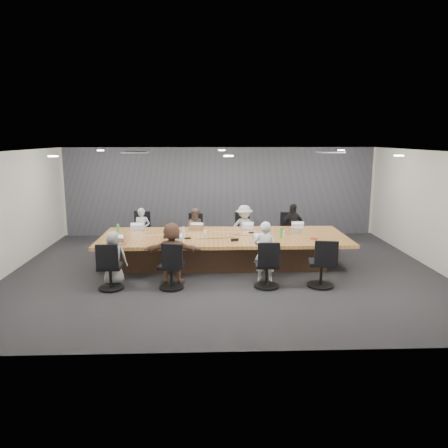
{
  "coord_description": "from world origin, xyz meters",
  "views": [
    {
      "loc": [
        -0.39,
        -9.93,
        3.11
      ],
      "look_at": [
        0.0,
        0.4,
        1.05
      ],
      "focal_mm": 35.0,
      "sensor_mm": 36.0,
      "label": 1
    }
  ],
  "objects_px": {
    "chair_5": "(171,270)",
    "chair_4": "(110,270)",
    "laptop_4": "(118,244)",
    "snack_packet": "(314,239)",
    "bottle_clear": "(183,231)",
    "conference_table": "(224,249)",
    "canvas_bag": "(297,230)",
    "person_3": "(292,227)",
    "chair_2": "(243,234)",
    "mug_brown": "(115,234)",
    "laptop_1": "(196,229)",
    "person_6": "(265,252)",
    "laptop_3": "(296,228)",
    "chair_7": "(321,267)",
    "stapler": "(235,240)",
    "chair_6": "(267,268)",
    "chair_3": "(289,234)",
    "person_1": "(196,230)",
    "person_0": "(142,230)",
    "laptop_2": "(246,228)",
    "chair_0": "(144,233)",
    "bottle_green_left": "(118,229)",
    "laptop_6": "(262,243)",
    "person_2": "(244,228)",
    "person_5": "(172,253)",
    "laptop_0": "(139,229)",
    "chair_1": "(197,235)",
    "person_4": "(113,258)"
  },
  "relations": [
    {
      "from": "chair_7",
      "to": "stapler",
      "type": "height_order",
      "value": "chair_7"
    },
    {
      "from": "chair_2",
      "to": "laptop_2",
      "type": "xyz_separation_m",
      "value": [
        0.0,
        -0.9,
        0.36
      ]
    },
    {
      "from": "conference_table",
      "to": "laptop_1",
      "type": "distance_m",
      "value": 1.12
    },
    {
      "from": "chair_0",
      "to": "laptop_1",
      "type": "bearing_deg",
      "value": 166.84
    },
    {
      "from": "chair_5",
      "to": "chair_7",
      "type": "bearing_deg",
      "value": 12.68
    },
    {
      "from": "snack_packet",
      "to": "bottle_clear",
      "type": "bearing_deg",
      "value": 170.99
    },
    {
      "from": "chair_7",
      "to": "snack_packet",
      "type": "relative_size",
      "value": 5.35
    },
    {
      "from": "laptop_4",
      "to": "chair_4",
      "type": "bearing_deg",
      "value": -77.92
    },
    {
      "from": "chair_5",
      "to": "chair_4",
      "type": "bearing_deg",
      "value": -167.32
    },
    {
      "from": "person_0",
      "to": "laptop_2",
      "type": "height_order",
      "value": "person_0"
    },
    {
      "from": "conference_table",
      "to": "person_3",
      "type": "relative_size",
      "value": 4.56
    },
    {
      "from": "chair_3",
      "to": "person_6",
      "type": "height_order",
      "value": "person_6"
    },
    {
      "from": "conference_table",
      "to": "canvas_bag",
      "type": "relative_size",
      "value": 21.78
    },
    {
      "from": "person_1",
      "to": "laptop_3",
      "type": "height_order",
      "value": "person_1"
    },
    {
      "from": "chair_3",
      "to": "bottle_green_left",
      "type": "relative_size",
      "value": 3.29
    },
    {
      "from": "laptop_4",
      "to": "laptop_6",
      "type": "distance_m",
      "value": 3.25
    },
    {
      "from": "chair_4",
      "to": "laptop_6",
      "type": "xyz_separation_m",
      "value": [
        3.25,
        0.9,
        0.34
      ]
    },
    {
      "from": "person_2",
      "to": "person_6",
      "type": "xyz_separation_m",
      "value": [
        0.22,
        -2.7,
        0.04
      ]
    },
    {
      "from": "bottle_green_left",
      "to": "laptop_2",
      "type": "bearing_deg",
      "value": 7.51
    },
    {
      "from": "laptop_6",
      "to": "chair_2",
      "type": "bearing_deg",
      "value": 100.64
    },
    {
      "from": "chair_1",
      "to": "snack_packet",
      "type": "height_order",
      "value": "snack_packet"
    },
    {
      "from": "person_5",
      "to": "laptop_2",
      "type": "bearing_deg",
      "value": -129.01
    },
    {
      "from": "chair_0",
      "to": "chair_6",
      "type": "height_order",
      "value": "chair_0"
    },
    {
      "from": "conference_table",
      "to": "person_6",
      "type": "height_order",
      "value": "person_6"
    },
    {
      "from": "laptop_1",
      "to": "person_6",
      "type": "distance_m",
      "value": 2.65
    },
    {
      "from": "person_0",
      "to": "chair_3",
      "type": "bearing_deg",
      "value": 8.98
    },
    {
      "from": "laptop_3",
      "to": "laptop_0",
      "type": "bearing_deg",
      "value": 1.92
    },
    {
      "from": "chair_5",
      "to": "person_3",
      "type": "distance_m",
      "value": 4.36
    },
    {
      "from": "mug_brown",
      "to": "snack_packet",
      "type": "height_order",
      "value": "mug_brown"
    },
    {
      "from": "chair_5",
      "to": "laptop_3",
      "type": "xyz_separation_m",
      "value": [
        3.11,
        2.5,
        0.34
      ]
    },
    {
      "from": "person_1",
      "to": "laptop_2",
      "type": "distance_m",
      "value": 1.44
    },
    {
      "from": "chair_6",
      "to": "chair_2",
      "type": "bearing_deg",
      "value": 95.09
    },
    {
      "from": "laptop_4",
      "to": "stapler",
      "type": "relative_size",
      "value": 1.79
    },
    {
      "from": "person_6",
      "to": "laptop_3",
      "type": "bearing_deg",
      "value": -107.1
    },
    {
      "from": "conference_table",
      "to": "bottle_clear",
      "type": "relative_size",
      "value": 26.87
    },
    {
      "from": "person_4",
      "to": "chair_4",
      "type": "bearing_deg",
      "value": 88.11
    },
    {
      "from": "chair_5",
      "to": "laptop_6",
      "type": "bearing_deg",
      "value": 36.91
    },
    {
      "from": "chair_2",
      "to": "mug_brown",
      "type": "bearing_deg",
      "value": 29.23
    },
    {
      "from": "laptop_3",
      "to": "chair_7",
      "type": "bearing_deg",
      "value": 92.77
    },
    {
      "from": "chair_4",
      "to": "chair_6",
      "type": "distance_m",
      "value": 3.25
    },
    {
      "from": "person_0",
      "to": "canvas_bag",
      "type": "xyz_separation_m",
      "value": [
        4.03,
        -1.16,
        0.21
      ]
    },
    {
      "from": "chair_6",
      "to": "chair_7",
      "type": "xyz_separation_m",
      "value": [
        1.15,
        0.0,
        0.02
      ]
    },
    {
      "from": "person_0",
      "to": "stapler",
      "type": "height_order",
      "value": "person_0"
    },
    {
      "from": "chair_4",
      "to": "laptop_2",
      "type": "height_order",
      "value": "chair_4"
    },
    {
      "from": "laptop_1",
      "to": "bottle_clear",
      "type": "bearing_deg",
      "value": 82.1
    },
    {
      "from": "chair_5",
      "to": "person_6",
      "type": "distance_m",
      "value": 2.05
    },
    {
      "from": "person_2",
      "to": "person_5",
      "type": "height_order",
      "value": "person_5"
    },
    {
      "from": "mug_brown",
      "to": "stapler",
      "type": "relative_size",
      "value": 0.56
    },
    {
      "from": "person_1",
      "to": "laptop_0",
      "type": "bearing_deg",
      "value": -160.68
    },
    {
      "from": "canvas_bag",
      "to": "person_5",
      "type": "bearing_deg",
      "value": -152.77
    }
  ]
}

